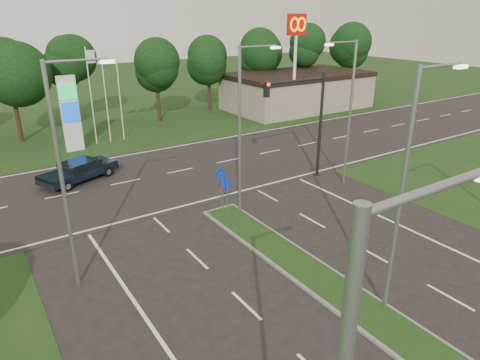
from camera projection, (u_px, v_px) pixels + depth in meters
verge_far at (65, 102)px, 53.93m from camera, size 160.00×50.00×0.02m
cross_road at (167, 174)px, 29.82m from camera, size 160.00×12.00×0.02m
median_kerb at (417, 347)px, 14.25m from camera, size 2.00×26.00×0.12m
commercial_building at (297, 91)px, 49.69m from camera, size 16.00×9.00×4.00m
streetlight_median_near at (406, 183)px, 14.48m from camera, size 2.53×0.22×9.00m
streetlight_median_far at (243, 124)px, 22.26m from camera, size 2.53×0.22×9.00m
streetlight_left_far at (66, 168)px, 15.94m from camera, size 2.53×0.22×9.00m
streetlight_right_far at (348, 107)px, 26.25m from camera, size 2.53×0.22×9.00m
traffic_signal at (306, 111)px, 27.14m from camera, size 5.10×0.42×7.00m
median_signs at (223, 185)px, 23.29m from camera, size 1.16×1.76×2.38m
gas_pylon at (73, 111)px, 33.75m from camera, size 5.80×1.26×8.00m
mcdonalds_sign at (296, 40)px, 42.32m from camera, size 2.20×0.47×10.40m
treeline_far at (92, 55)px, 39.77m from camera, size 6.00×6.00×9.90m
navy_sedan at (79, 170)px, 28.31m from camera, size 5.37×3.79×1.37m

